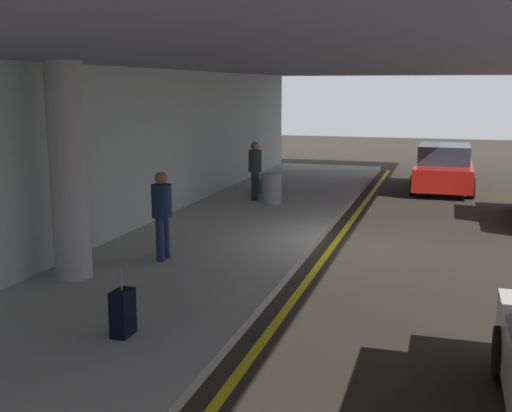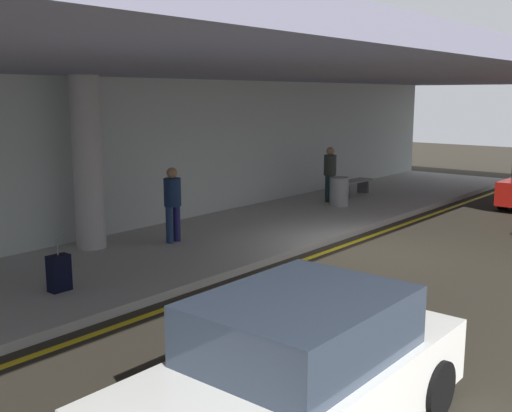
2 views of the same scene
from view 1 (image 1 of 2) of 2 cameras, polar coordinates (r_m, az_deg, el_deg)
The scene contains 12 objects.
ground_plane at distance 13.81m, azimuth 9.65°, elevation -3.72°, with size 60.00×60.00×0.00m, color #2C281F.
sidewalk at distance 14.48m, azimuth -2.61°, elevation -2.60°, with size 26.00×4.20×0.15m, color #A9A8A3.
lane_stripe_yellow at distance 13.90m, azimuth 6.87°, elevation -3.53°, with size 26.00×0.14×0.01m, color yellow.
support_column_left_mid at distance 11.19m, azimuth -16.34°, elevation 2.94°, with size 0.63×0.63×3.65m, color #A9A3A4.
ceiling_overhang at distance 13.95m, azimuth -0.76°, elevation 12.94°, with size 28.00×13.20×0.30m, color slate.
terminal_back_wall at distance 15.07m, azimuth -10.80°, elevation 4.78°, with size 26.00×0.30×3.80m, color #AEB7B3.
car_red_no2 at distance 21.87m, azimuth 16.34°, elevation 3.20°, with size 4.10×1.92×1.50m.
traveler_with_luggage at distance 12.11m, azimuth -8.38°, elevation -0.32°, with size 0.38×0.38×1.68m.
person_waiting_for_ride at distance 18.36m, azimuth -0.09°, elevation 3.53°, with size 0.38×0.38×1.68m.
suitcase_upright_primary at distance 8.70m, azimuth -11.78°, elevation -9.28°, with size 0.36×0.22×0.90m.
bench_metal at distance 20.00m, azimuth 0.98°, elevation 2.35°, with size 1.60×0.50×0.48m.
trash_bin_steel at distance 17.84m, azimuth 1.40°, elevation 1.57°, with size 0.56×0.56×0.85m, color gray.
Camera 1 is at (-13.29, -1.58, 3.40)m, focal length 44.93 mm.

